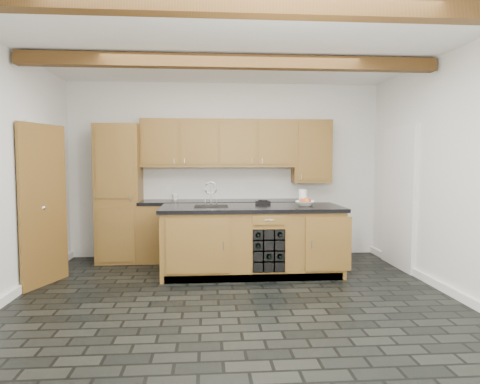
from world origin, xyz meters
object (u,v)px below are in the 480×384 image
at_px(island, 252,240).
at_px(kitchen_scale, 263,202).
at_px(fruit_bowl, 305,203).
at_px(paper_towel, 303,197).

height_order(island, kitchen_scale, kitchen_scale).
bearing_deg(fruit_bowl, island, -179.77).
bearing_deg(fruit_bowl, paper_towel, 88.04).
bearing_deg(kitchen_scale, island, -128.04).
relative_size(island, kitchen_scale, 11.95).
bearing_deg(island, fruit_bowl, 0.23).
xyz_separation_m(island, fruit_bowl, (0.73, 0.00, 0.50)).
xyz_separation_m(island, kitchen_scale, (0.18, 0.26, 0.49)).
distance_m(island, paper_towel, 0.95).
distance_m(fruit_bowl, paper_towel, 0.18).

